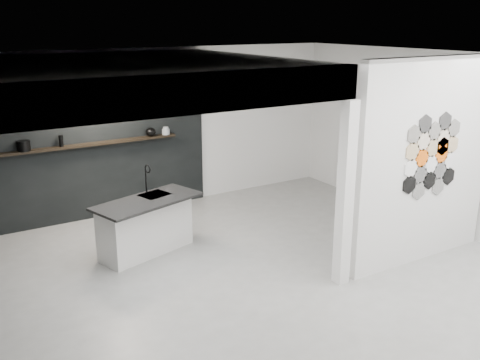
% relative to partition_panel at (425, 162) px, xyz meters
% --- Properties ---
extents(floor, '(7.00, 6.00, 0.01)m').
position_rel_partition_panel_xyz_m(floor, '(-2.23, 1.00, -1.40)').
color(floor, gray).
extents(partition_panel, '(2.45, 0.15, 2.80)m').
position_rel_partition_panel_xyz_m(partition_panel, '(0.00, 0.00, 0.00)').
color(partition_panel, silver).
rests_on(partition_panel, floor).
extents(bay_clad_back, '(4.40, 0.04, 2.35)m').
position_rel_partition_panel_xyz_m(bay_clad_back, '(-3.52, 3.97, -0.22)').
color(bay_clad_back, black).
rests_on(bay_clad_back, floor).
extents(bulkhead, '(4.40, 4.00, 0.40)m').
position_rel_partition_panel_xyz_m(bulkhead, '(-3.52, 2.00, 1.15)').
color(bulkhead, silver).
rests_on(bulkhead, corner_column).
extents(corner_column, '(0.16, 0.16, 2.35)m').
position_rel_partition_panel_xyz_m(corner_column, '(-1.41, 0.00, -0.22)').
color(corner_column, silver).
rests_on(corner_column, floor).
extents(fascia_beam, '(4.40, 0.16, 0.40)m').
position_rel_partition_panel_xyz_m(fascia_beam, '(-3.52, 0.08, 1.15)').
color(fascia_beam, silver).
rests_on(fascia_beam, corner_column).
extents(display_shelf, '(3.00, 0.15, 0.04)m').
position_rel_partition_panel_xyz_m(display_shelf, '(-3.43, 3.87, -0.10)').
color(display_shelf, black).
rests_on(display_shelf, bay_clad_back).
extents(kitchen_island, '(1.67, 1.09, 1.24)m').
position_rel_partition_panel_xyz_m(kitchen_island, '(-3.18, 2.16, -0.98)').
color(kitchen_island, silver).
rests_on(kitchen_island, floor).
extents(stockpot, '(0.24, 0.24, 0.16)m').
position_rel_partition_panel_xyz_m(stockpot, '(-4.42, 3.87, -0.00)').
color(stockpot, black).
rests_on(stockpot, display_shelf).
extents(kettle, '(0.22, 0.22, 0.15)m').
position_rel_partition_panel_xyz_m(kettle, '(-2.36, 3.87, -0.01)').
color(kettle, black).
rests_on(kettle, display_shelf).
extents(glass_bowl, '(0.14, 0.14, 0.10)m').
position_rel_partition_panel_xyz_m(glass_bowl, '(-2.08, 3.87, -0.03)').
color(glass_bowl, gray).
rests_on(glass_bowl, display_shelf).
extents(glass_vase, '(0.10, 0.10, 0.13)m').
position_rel_partition_panel_xyz_m(glass_vase, '(-2.08, 3.87, -0.01)').
color(glass_vase, gray).
rests_on(glass_vase, display_shelf).
extents(bottle_dark, '(0.08, 0.08, 0.18)m').
position_rel_partition_panel_xyz_m(bottle_dark, '(-3.87, 3.87, 0.01)').
color(bottle_dark, black).
rests_on(bottle_dark, display_shelf).
extents(utensil_cup, '(0.09, 0.09, 0.10)m').
position_rel_partition_panel_xyz_m(utensil_cup, '(-4.41, 3.87, -0.03)').
color(utensil_cup, black).
rests_on(utensil_cup, display_shelf).
extents(hex_tile_cluster, '(1.04, 0.02, 1.16)m').
position_rel_partition_panel_xyz_m(hex_tile_cluster, '(0.03, -0.09, 0.10)').
color(hex_tile_cluster, black).
rests_on(hex_tile_cluster, partition_panel).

